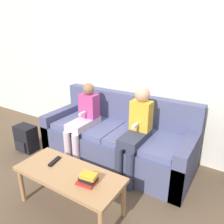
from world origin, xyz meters
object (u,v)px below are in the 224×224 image
Objects in this scene: couch at (117,140)px; person_right at (136,130)px; coffee_table at (69,177)px; backpack at (26,138)px; person_left at (83,119)px; tv_remote at (55,161)px.

person_right is at bearing -28.07° from couch.
coffee_table reaches higher than backpack.
coffee_table is at bearing -21.07° from backpack.
person_left is at bearing 119.79° from coffee_table.
couch is at bearing 68.67° from tv_remote.
backpack is at bearing -158.41° from couch.
person_left is 0.95× the size of person_right.
coffee_table is 0.98× the size of person_right.
person_right reaches higher than couch.
backpack is (-1.64, -0.31, -0.43)m from person_right.
couch is 1.38m from backpack.
couch is 1.87× the size of coffee_table.
person_left is 0.77m from person_right.
person_right reaches higher than backpack.
tv_remote is at bearing 167.37° from coffee_table.
couch is 11.57× the size of tv_remote.
tv_remote is 0.45× the size of backpack.
backpack is at bearing 146.65° from tv_remote.
coffee_table is at bearing -23.15° from tv_remote.
person_right is (0.36, -0.19, 0.33)m from couch.
coffee_table is (0.06, -1.02, 0.08)m from couch.
backpack is at bearing -169.22° from person_right.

